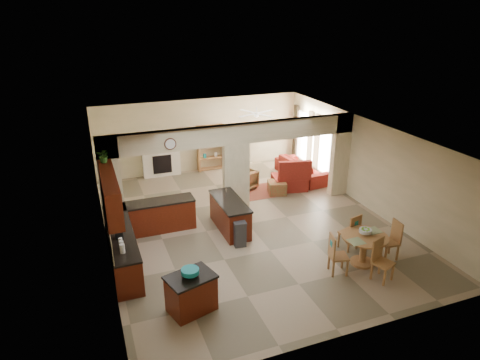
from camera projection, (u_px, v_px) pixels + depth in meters
name	position (u px, v px, depth m)	size (l,w,h in m)	color
floor	(248.00, 224.00, 12.70)	(10.00, 10.00, 0.00)	gray
ceiling	(249.00, 133.00, 11.65)	(10.00, 10.00, 0.00)	white
wall_back	(200.00, 135.00, 16.51)	(8.00, 8.00, 0.00)	beige
wall_front	(349.00, 275.00, 7.83)	(8.00, 8.00, 0.00)	beige
wall_left	(102.00, 201.00, 10.86)	(10.00, 10.00, 0.00)	beige
wall_right	(366.00, 163.00, 13.49)	(10.00, 10.00, 0.00)	beige
partition_left_pier	(111.00, 185.00, 11.82)	(0.60, 0.25, 2.80)	beige
partition_center_pier	(236.00, 178.00, 13.15)	(0.80, 0.25, 2.20)	beige
partition_right_pier	(340.00, 155.00, 14.26)	(0.60, 0.25, 2.80)	beige
partition_header	(236.00, 134.00, 12.63)	(8.00, 0.25, 0.60)	beige
kitchen_counter	(136.00, 233.00, 11.24)	(2.52, 3.29, 1.48)	#3C1306
upper_cabinets	(110.00, 193.00, 10.03)	(0.35, 2.40, 0.90)	#3C1306
peninsula	(230.00, 215.00, 12.23)	(0.70, 1.85, 0.91)	#3C1306
wall_clock	(170.00, 144.00, 11.86)	(0.34, 0.34, 0.03)	#52291B
rug	(258.00, 192.00, 14.91)	(1.60, 1.30, 0.01)	brown
fireplace	(161.00, 160.00, 16.13)	(1.60, 0.35, 1.20)	silver
shelving_unit	(211.00, 148.00, 16.66)	(1.00, 0.32, 1.80)	#945E33
window_a	(326.00, 149.00, 15.55)	(0.02, 0.90, 1.90)	white
window_b	(303.00, 137.00, 17.02)	(0.02, 0.90, 1.90)	white
glazed_door	(314.00, 146.00, 16.34)	(0.02, 0.70, 2.10)	white
drape_a_left	(334.00, 154.00, 15.01)	(0.10, 0.28, 2.30)	#431E1B
drape_a_right	(317.00, 144.00, 16.05)	(0.10, 0.28, 2.30)	#431E1B
drape_b_left	(310.00, 141.00, 16.49)	(0.10, 0.28, 2.30)	#431E1B
drape_b_right	(296.00, 133.00, 17.53)	(0.10, 0.28, 2.30)	#431E1B
ceiling_fan	(257.00, 113.00, 14.83)	(1.00, 1.00, 0.10)	white
kitchen_island	(191.00, 293.00, 8.92)	(1.13, 0.94, 0.84)	#3C1306
teal_bowl	(190.00, 273.00, 8.73)	(0.37, 0.37, 0.18)	teal
trash_can	(240.00, 235.00, 11.41)	(0.31, 0.26, 0.66)	#2B2B2D
dining_table	(364.00, 245.00, 10.54)	(1.14, 1.14, 0.78)	#945E33
fruit_bowl	(365.00, 231.00, 10.49)	(0.31, 0.31, 0.16)	#63A824
sofa	(302.00, 168.00, 16.06)	(0.95, 2.44, 0.71)	maroon
chaise	(289.00, 182.00, 15.13)	(1.14, 0.93, 0.45)	maroon
armchair	(245.00, 179.00, 15.08)	(0.72, 0.75, 0.68)	maroon
ottoman	(277.00, 188.00, 14.71)	(0.60, 0.60, 0.43)	maroon
plant	(104.00, 155.00, 10.62)	(0.33, 0.28, 0.36)	#1D5115
chair_north	(352.00, 231.00, 11.15)	(0.51, 0.51, 1.02)	#945E33
chair_east	(392.00, 238.00, 10.79)	(0.45, 0.45, 1.02)	#945E33
chair_south	(380.00, 258.00, 9.94)	(0.54, 0.54, 1.02)	#945E33
chair_west	(336.00, 253.00, 10.15)	(0.51, 0.51, 1.02)	#945E33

